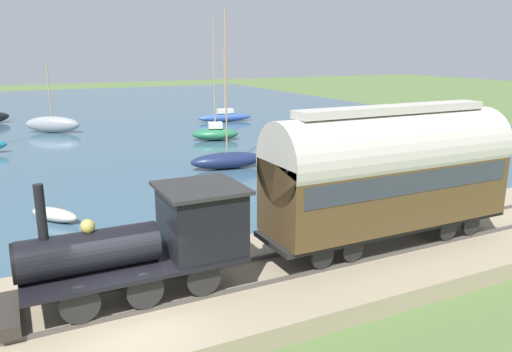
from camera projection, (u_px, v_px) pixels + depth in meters
The scene contains 10 objects.
ground_plane at pixel (137, 340), 12.34m from camera, with size 200.00×200.00×0.00m, color #516B38.
harbor_water at pixel (34, 120), 50.77m from camera, with size 80.00×80.00×0.01m.
rail_embankment at pixel (127, 310), 13.18m from camera, with size 5.88×56.00×0.69m.
steam_locomotive at pixel (158, 236), 13.10m from camera, with size 2.25×6.21×3.28m.
passenger_coach at pixel (389, 170), 16.20m from camera, with size 2.48×8.82×4.58m.
sailboat_blue at pixel (225, 116), 49.27m from camera, with size 1.72×5.48×7.03m.
sailboat_navy at pixel (227, 159), 29.92m from camera, with size 1.92×4.57×9.14m.
sailboat_green at pixel (215, 133), 39.23m from camera, with size 2.64×3.96×9.39m.
sailboat_gray at pixel (53, 124), 42.69m from camera, with size 3.45×4.67×5.84m.
rowboat_mid_harbor at pixel (54, 215), 20.82m from camera, with size 2.42×2.11×0.55m.
Camera 1 is at (-11.12, 2.23, 7.00)m, focal length 35.00 mm.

